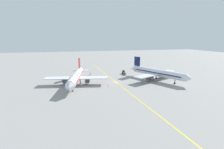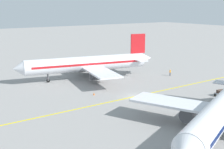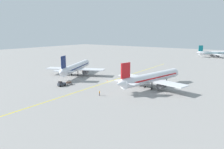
{
  "view_description": "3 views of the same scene",
  "coord_description": "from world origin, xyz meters",
  "px_view_note": "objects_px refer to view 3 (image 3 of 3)",
  "views": [
    {
      "loc": [
        22.91,
        77.74,
        20.83
      ],
      "look_at": [
        1.21,
        -2.66,
        3.28
      ],
      "focal_mm": 28.0,
      "sensor_mm": 36.0,
      "label": 1
    },
    {
      "loc": [
        -46.9,
        37.3,
        17.86
      ],
      "look_at": [
        2.73,
        3.69,
        4.46
      ],
      "focal_mm": 50.0,
      "sensor_mm": 36.0,
      "label": 2
    },
    {
      "loc": [
        52.78,
        -71.77,
        20.33
      ],
      "look_at": [
        4.02,
        -4.4,
        4.01
      ],
      "focal_mm": 35.0,
      "sensor_mm": 36.0,
      "label": 3
    }
  ],
  "objects_px": {
    "airplane_distant_taxiing": "(215,53)",
    "ground_crew_worker": "(99,93)",
    "airplane_adjacent_stand": "(151,78)",
    "airplane_at_gate": "(76,67)",
    "baggage_tug_dark": "(61,84)",
    "traffic_cone_mid_apron": "(107,80)",
    "baggage_cart_trailing": "(69,83)",
    "traffic_cone_near_nose": "(129,80)"
  },
  "relations": [
    {
      "from": "airplane_distant_taxiing",
      "to": "ground_crew_worker",
      "type": "xyz_separation_m",
      "value": [
        -7.02,
        -139.96,
        -2.43
      ]
    },
    {
      "from": "airplane_adjacent_stand",
      "to": "traffic_cone_mid_apron",
      "type": "relative_size",
      "value": 64.22
    },
    {
      "from": "airplane_at_gate",
      "to": "traffic_cone_near_nose",
      "type": "height_order",
      "value": "airplane_at_gate"
    },
    {
      "from": "airplane_at_gate",
      "to": "airplane_distant_taxiing",
      "type": "xyz_separation_m",
      "value": [
        37.86,
        119.88,
        -0.37
      ]
    },
    {
      "from": "traffic_cone_mid_apron",
      "to": "baggage_tug_dark",
      "type": "bearing_deg",
      "value": -116.64
    },
    {
      "from": "airplane_adjacent_stand",
      "to": "airplane_distant_taxiing",
      "type": "bearing_deg",
      "value": 90.92
    },
    {
      "from": "ground_crew_worker",
      "to": "traffic_cone_near_nose",
      "type": "distance_m",
      "value": 25.75
    },
    {
      "from": "baggage_tug_dark",
      "to": "airplane_adjacent_stand",
      "type": "bearing_deg",
      "value": 31.96
    },
    {
      "from": "airplane_adjacent_stand",
      "to": "airplane_distant_taxiing",
      "type": "xyz_separation_m",
      "value": [
        -1.94,
        120.89,
        -0.37
      ]
    },
    {
      "from": "airplane_at_gate",
      "to": "airplane_adjacent_stand",
      "type": "xyz_separation_m",
      "value": [
        39.8,
        -1.01,
        0.0
      ]
    },
    {
      "from": "airplane_at_gate",
      "to": "traffic_cone_mid_apron",
      "type": "distance_m",
      "value": 20.29
    },
    {
      "from": "airplane_adjacent_stand",
      "to": "traffic_cone_near_nose",
      "type": "bearing_deg",
      "value": 154.4
    },
    {
      "from": "baggage_tug_dark",
      "to": "baggage_cart_trailing",
      "type": "height_order",
      "value": "baggage_tug_dark"
    },
    {
      "from": "traffic_cone_near_nose",
      "to": "traffic_cone_mid_apron",
      "type": "bearing_deg",
      "value": -134.47
    },
    {
      "from": "airplane_at_gate",
      "to": "traffic_cone_mid_apron",
      "type": "relative_size",
      "value": 61.1
    },
    {
      "from": "baggage_cart_trailing",
      "to": "ground_crew_worker",
      "type": "distance_m",
      "value": 19.61
    },
    {
      "from": "airplane_distant_taxiing",
      "to": "ground_crew_worker",
      "type": "distance_m",
      "value": 140.15
    },
    {
      "from": "baggage_cart_trailing",
      "to": "traffic_cone_near_nose",
      "type": "distance_m",
      "value": 25.64
    },
    {
      "from": "traffic_cone_near_nose",
      "to": "airplane_distant_taxiing",
      "type": "bearing_deg",
      "value": 84.39
    },
    {
      "from": "traffic_cone_mid_apron",
      "to": "traffic_cone_near_nose",
      "type": "bearing_deg",
      "value": 45.53
    },
    {
      "from": "airplane_distant_taxiing",
      "to": "traffic_cone_near_nose",
      "type": "relative_size",
      "value": 47.45
    },
    {
      "from": "airplane_distant_taxiing",
      "to": "traffic_cone_mid_apron",
      "type": "relative_size",
      "value": 47.45
    },
    {
      "from": "airplane_at_gate",
      "to": "airplane_distant_taxiing",
      "type": "distance_m",
      "value": 125.71
    },
    {
      "from": "airplane_at_gate",
      "to": "ground_crew_worker",
      "type": "height_order",
      "value": "airplane_at_gate"
    },
    {
      "from": "airplane_at_gate",
      "to": "baggage_cart_trailing",
      "type": "height_order",
      "value": "airplane_at_gate"
    },
    {
      "from": "airplane_adjacent_stand",
      "to": "traffic_cone_mid_apron",
      "type": "height_order",
      "value": "airplane_adjacent_stand"
    },
    {
      "from": "baggage_tug_dark",
      "to": "airplane_distant_taxiing",
      "type": "bearing_deg",
      "value": 79.13
    },
    {
      "from": "airplane_distant_taxiing",
      "to": "traffic_cone_mid_apron",
      "type": "bearing_deg",
      "value": -98.4
    },
    {
      "from": "airplane_at_gate",
      "to": "baggage_tug_dark",
      "type": "relative_size",
      "value": 10.5
    },
    {
      "from": "airplane_at_gate",
      "to": "airplane_adjacent_stand",
      "type": "height_order",
      "value": "same"
    },
    {
      "from": "airplane_distant_taxiing",
      "to": "baggage_cart_trailing",
      "type": "xyz_separation_m",
      "value": [
        -26.11,
        -135.46,
        -2.58
      ]
    },
    {
      "from": "airplane_adjacent_stand",
      "to": "traffic_cone_near_nose",
      "type": "relative_size",
      "value": 64.22
    },
    {
      "from": "airplane_at_gate",
      "to": "ground_crew_worker",
      "type": "distance_m",
      "value": 36.91
    },
    {
      "from": "airplane_adjacent_stand",
      "to": "baggage_tug_dark",
      "type": "relative_size",
      "value": 11.04
    },
    {
      "from": "baggage_cart_trailing",
      "to": "airplane_adjacent_stand",
      "type": "bearing_deg",
      "value": 27.45
    },
    {
      "from": "airplane_adjacent_stand",
      "to": "traffic_cone_near_nose",
      "type": "xyz_separation_m",
      "value": [
        -13.21,
        6.33,
        -3.43
      ]
    },
    {
      "from": "ground_crew_worker",
      "to": "traffic_cone_mid_apron",
      "type": "bearing_deg",
      "value": 120.35
    },
    {
      "from": "airplane_distant_taxiing",
      "to": "baggage_tug_dark",
      "type": "height_order",
      "value": "airplane_distant_taxiing"
    },
    {
      "from": "airplane_distant_taxiing",
      "to": "airplane_at_gate",
      "type": "bearing_deg",
      "value": -107.53
    },
    {
      "from": "baggage_cart_trailing",
      "to": "traffic_cone_mid_apron",
      "type": "distance_m",
      "value": 16.33
    },
    {
      "from": "airplane_distant_taxiing",
      "to": "traffic_cone_near_nose",
      "type": "bearing_deg",
      "value": -95.61
    },
    {
      "from": "airplane_at_gate",
      "to": "traffic_cone_near_nose",
      "type": "distance_m",
      "value": 27.34
    }
  ]
}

